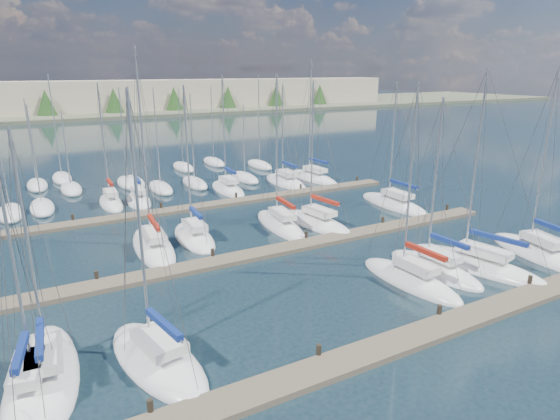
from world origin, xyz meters
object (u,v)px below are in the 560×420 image
sailboat_a (32,388)px  sailboat_e (434,269)px  sailboat_l (316,223)px  sailboat_n (111,203)px  sailboat_m (394,204)px  sailboat_k (280,225)px  sailboat_b (48,371)px  sailboat_c (157,359)px  sailboat_p (228,189)px  sailboat_q (285,182)px  sailboat_i (153,246)px  sailboat_r (313,177)px  sailboat_g (537,252)px  sailboat_d (410,280)px  sailboat_o (139,201)px  sailboat_j (194,237)px  sailboat_f (475,265)px

sailboat_a → sailboat_e: size_ratio=0.87×
sailboat_a → sailboat_l: bearing=38.5°
sailboat_l → sailboat_n: (-14.94, 15.60, 0.03)m
sailboat_n → sailboat_m: bearing=-28.6°
sailboat_a → sailboat_m: bearing=32.1°
sailboat_k → sailboat_b: size_ratio=1.15×
sailboat_c → sailboat_n: size_ratio=1.04×
sailboat_p → sailboat_q: size_ratio=1.08×
sailboat_i → sailboat_r: bearing=34.9°
sailboat_a → sailboat_g: (33.82, -0.85, 0.00)m
sailboat_e → sailboat_m: bearing=54.5°
sailboat_k → sailboat_c: sailboat_k is taller
sailboat_g → sailboat_n: 39.12m
sailboat_r → sailboat_i: bearing=-152.7°
sailboat_c → sailboat_d: bearing=-8.7°
sailboat_a → sailboat_e: (24.74, 0.66, 0.01)m
sailboat_e → sailboat_b: bearing=176.1°
sailboat_m → sailboat_i: (-24.52, -0.08, 0.01)m
sailboat_m → sailboat_n: size_ratio=1.01×
sailboat_b → sailboat_d: bearing=1.3°
sailboat_c → sailboat_g: 28.53m
sailboat_a → sailboat_g: 33.83m
sailboat_i → sailboat_r: size_ratio=1.03×
sailboat_a → sailboat_q: 40.03m
sailboat_c → sailboat_o: sailboat_c is taller
sailboat_l → sailboat_o: size_ratio=1.06×
sailboat_e → sailboat_i: bearing=136.3°
sailboat_b → sailboat_q: 38.90m
sailboat_g → sailboat_i: size_ratio=0.91×
sailboat_p → sailboat_i: sailboat_i is taller
sailboat_b → sailboat_p: sailboat_p is taller
sailboat_l → sailboat_e: 12.55m
sailboat_i → sailboat_o: size_ratio=1.26×
sailboat_k → sailboat_c: (-14.71, -14.61, -0.01)m
sailboat_k → sailboat_j: (-7.68, 0.67, -0.01)m
sailboat_o → sailboat_j: bearing=-79.0°
sailboat_p → sailboat_n: size_ratio=1.06×
sailboat_f → sailboat_j: size_ratio=1.09×
sailboat_a → sailboat_l: (23.12, 13.10, -0.00)m
sailboat_l → sailboat_j: (-10.80, 1.63, 0.01)m
sailboat_l → sailboat_i: size_ratio=0.84×
sailboat_g → sailboat_j: (-21.50, 15.58, 0.00)m
sailboat_k → sailboat_f: size_ratio=0.97×
sailboat_r → sailboat_o: bearing=177.4°
sailboat_a → sailboat_n: sailboat_n is taller
sailboat_f → sailboat_r: size_ratio=0.93×
sailboat_f → sailboat_n: 34.96m
sailboat_a → sailboat_d: bearing=9.3°
sailboat_j → sailboat_g: bearing=-32.7°
sailboat_j → sailboat_n: size_ratio=1.01×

